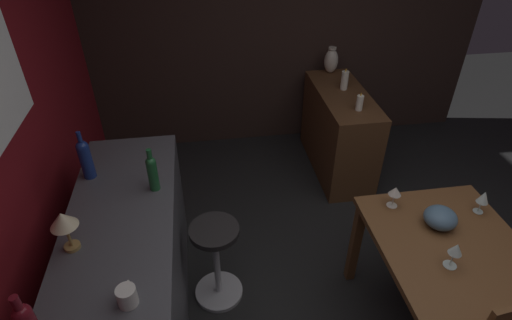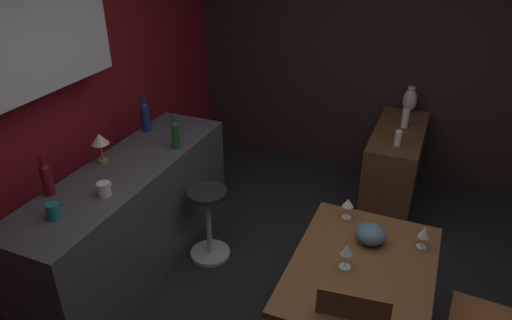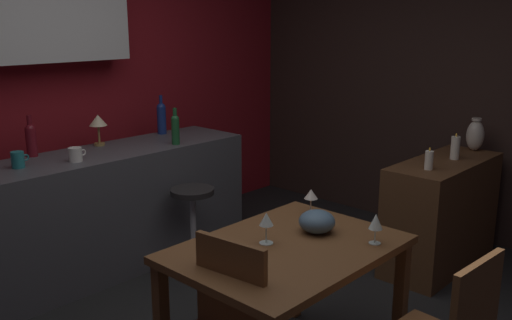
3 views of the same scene
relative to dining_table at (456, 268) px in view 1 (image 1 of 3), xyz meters
name	(u,v)px [view 1 (image 1 of 3)]	position (x,y,z in m)	size (l,w,h in m)	color
wall_side_right	(267,19)	(2.61, 0.64, 0.66)	(0.10, 4.40, 2.60)	#33231E
dining_table	(456,268)	(0.00, 0.00, 0.00)	(1.14, 0.83, 0.74)	brown
kitchen_counter	(129,300)	(0.20, 1.85, -0.19)	(2.10, 0.60, 0.90)	#4C4C51
sideboard_cabinet	(339,132)	(1.88, 0.05, -0.23)	(1.10, 0.44, 0.82)	#56351E
bar_stool	(217,261)	(0.52, 1.33, -0.30)	(0.34, 0.34, 0.64)	#262323
wine_glass_left	(484,198)	(0.32, -0.30, 0.21)	(0.07, 0.07, 0.16)	silver
wine_glass_right	(395,192)	(0.45, 0.20, 0.21)	(0.08, 0.08, 0.15)	silver
wine_glass_center	(456,250)	(-0.05, 0.10, 0.22)	(0.07, 0.07, 0.16)	silver
fruit_bowl	(440,218)	(0.24, 0.00, 0.16)	(0.19, 0.19, 0.12)	slate
wine_bottle_green	(152,171)	(0.65, 1.66, 0.39)	(0.06, 0.06, 0.28)	#1E592D
wine_bottle_cobalt	(85,158)	(0.83, 2.07, 0.40)	(0.08, 0.08, 0.32)	navy
cup_white	(127,296)	(-0.16, 1.74, 0.31)	(0.12, 0.09, 0.10)	white
counter_lamp	(63,222)	(0.22, 2.05, 0.44)	(0.13, 0.13, 0.24)	#A58447
pillar_candle_tall	(360,103)	(1.56, 0.03, 0.24)	(0.06, 0.06, 0.16)	white
pillar_candle_short	(345,80)	(1.97, 0.03, 0.26)	(0.07, 0.07, 0.20)	white
vase_ceramic_ivory	(331,61)	(2.36, 0.04, 0.30)	(0.14, 0.14, 0.26)	beige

